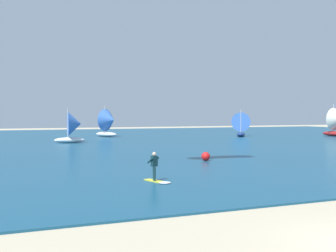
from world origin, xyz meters
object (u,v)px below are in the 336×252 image
Objects in this scene: kitesurfer at (156,171)px; sailboat_mid_left at (241,124)px; sailboat_mid_right at (74,127)px; marker_buoy at (206,156)px; sailboat_center_horizon at (109,123)px.

kitesurfer is 49.28m from sailboat_mid_left.
marker_buoy is (7.02, -25.40, -1.81)m from sailboat_mid_right.
sailboat_mid_left reaches higher than kitesurfer.
sailboat_mid_right is 0.89× the size of sailboat_center_horizon.
marker_buoy is at bearing -126.33° from sailboat_mid_left.
marker_buoy is at bearing -74.55° from sailboat_mid_right.
sailboat_mid_right is 6.55× the size of marker_buoy.
kitesurfer is at bearing -131.94° from marker_buoy.
sailboat_center_horizon is (-22.07, 6.63, 0.30)m from sailboat_mid_left.
kitesurfer is 10.89m from marker_buoy.
kitesurfer is at bearing -99.89° from sailboat_center_horizon.
sailboat_mid_right is at bearing 105.45° from marker_buoy.
kitesurfer is at bearing -127.57° from sailboat_mid_left.
sailboat_center_horizon is (7.71, 12.18, 0.27)m from sailboat_mid_right.
sailboat_mid_left is at bearing -16.72° from sailboat_center_horizon.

